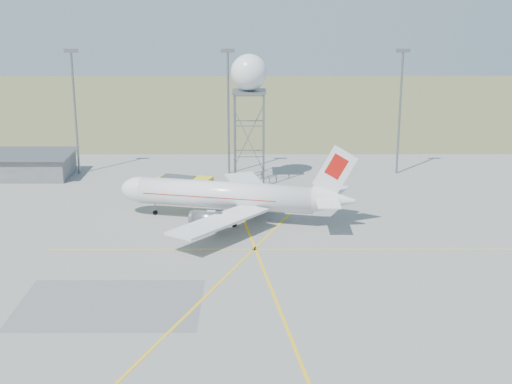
{
  "coord_description": "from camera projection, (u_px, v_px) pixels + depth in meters",
  "views": [
    {
      "loc": [
        -5.77,
        -49.18,
        30.09
      ],
      "look_at": [
        -5.55,
        40.0,
        4.26
      ],
      "focal_mm": 50.0,
      "sensor_mm": 36.0,
      "label": 1
    }
  ],
  "objects": [
    {
      "name": "grass_strip",
      "position": [
        276.0,
        103.0,
        190.09
      ],
      "size": [
        400.0,
        120.0,
        0.03
      ],
      "primitive_type": "cube",
      "color": "#616638",
      "rests_on": "ground"
    },
    {
      "name": "building_grey",
      "position": [
        15.0,
        165.0,
        116.44
      ],
      "size": [
        19.0,
        10.0,
        3.9
      ],
      "color": "gray",
      "rests_on": "ground"
    },
    {
      "name": "mast_a",
      "position": [
        74.0,
        101.0,
        115.58
      ],
      "size": [
        2.2,
        0.5,
        20.5
      ],
      "color": "slate",
      "rests_on": "ground"
    },
    {
      "name": "mast_b",
      "position": [
        228.0,
        101.0,
        115.63
      ],
      "size": [
        2.2,
        0.5,
        20.5
      ],
      "color": "slate",
      "rests_on": "ground"
    },
    {
      "name": "mast_c",
      "position": [
        400.0,
        101.0,
        115.7
      ],
      "size": [
        2.2,
        0.5,
        20.5
      ],
      "color": "slate",
      "rests_on": "ground"
    },
    {
      "name": "airliner_main",
      "position": [
        229.0,
        196.0,
        94.33
      ],
      "size": [
        31.83,
        30.42,
        10.9
      ],
      "rotation": [
        0.0,
        0.0,
        2.92
      ],
      "color": "silver",
      "rests_on": "ground"
    },
    {
      "name": "radar_tower",
      "position": [
        249.0,
        112.0,
        110.01
      ],
      "size": [
        5.6,
        5.6,
        20.26
      ],
      "color": "slate",
      "rests_on": "ground"
    },
    {
      "name": "fire_truck",
      "position": [
        186.0,
        188.0,
        104.23
      ],
      "size": [
        8.97,
        5.57,
        3.4
      ],
      "rotation": [
        0.0,
        0.0,
        -0.34
      ],
      "color": "yellow",
      "rests_on": "ground"
    }
  ]
}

